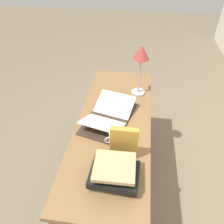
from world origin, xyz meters
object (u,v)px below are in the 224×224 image
at_px(open_book, 109,116).
at_px(coffee_mug, 114,139).
at_px(book_standing_upright, 124,143).
at_px(reading_lamp, 141,58).
at_px(book_stack_tall, 114,173).

relative_size(open_book, coffee_mug, 5.50).
bearing_deg(open_book, coffee_mug, 29.97).
xyz_separation_m(open_book, book_standing_upright, (0.35, 0.15, 0.09)).
height_order(open_book, reading_lamp, reading_lamp).
xyz_separation_m(book_stack_tall, book_standing_upright, (-0.19, 0.03, 0.05)).
height_order(book_standing_upright, coffee_mug, book_standing_upright).
relative_size(book_standing_upright, coffee_mug, 2.32).
relative_size(reading_lamp, coffee_mug, 4.30).
xyz_separation_m(book_stack_tall, reading_lamp, (-0.92, 0.10, 0.27)).
bearing_deg(book_stack_tall, open_book, -168.12).
bearing_deg(open_book, reading_lamp, 165.28).
distance_m(open_book, book_stack_tall, 0.55).
distance_m(book_standing_upright, coffee_mug, 0.13).
bearing_deg(coffee_mug, book_standing_upright, 39.52).
distance_m(book_stack_tall, reading_lamp, 0.96).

